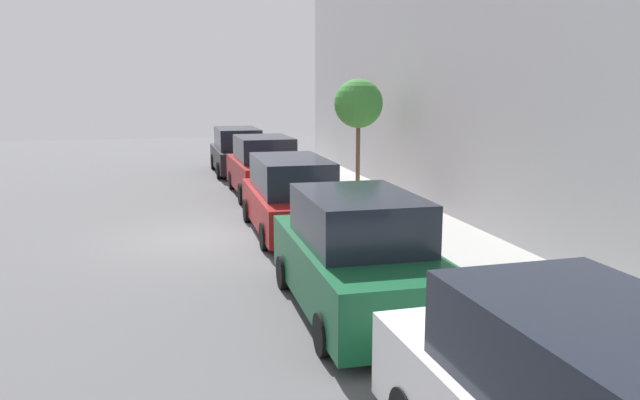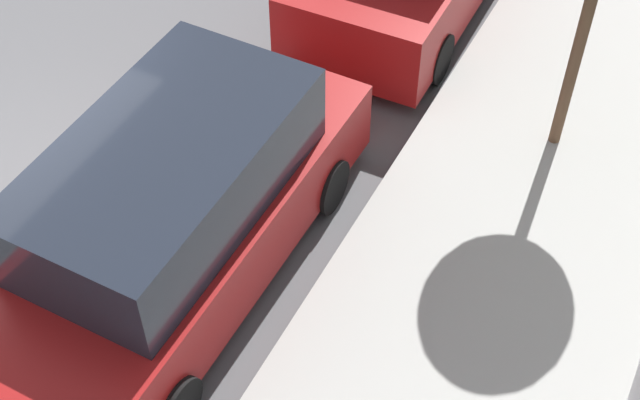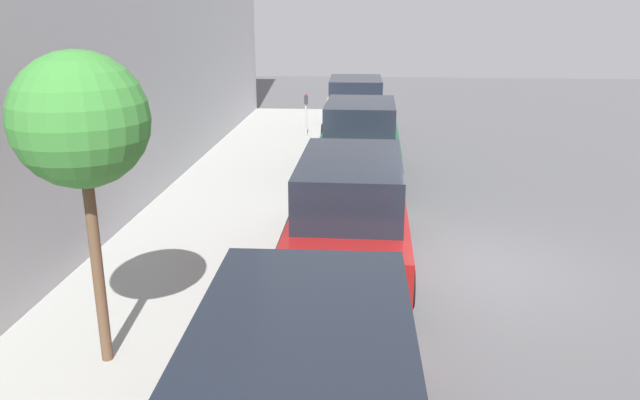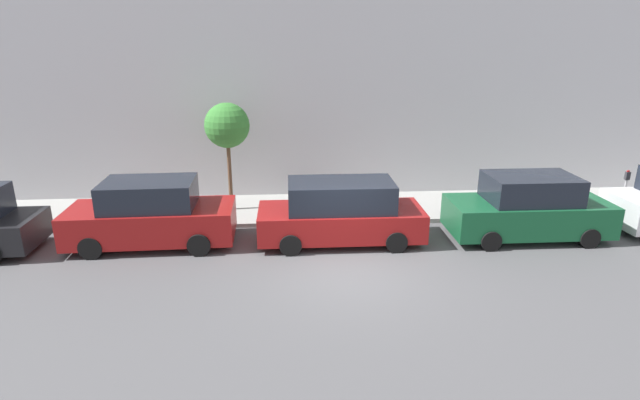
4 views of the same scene
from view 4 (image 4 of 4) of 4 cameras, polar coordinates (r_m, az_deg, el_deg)
name	(u,v)px [view 4 (image 4 of 4)]	position (r m, az deg, el deg)	size (l,w,h in m)	color
ground_plane	(349,273)	(13.28, 3.32, -8.35)	(60.00, 60.00, 0.00)	#515154
sidewalk	(331,208)	(17.92, 1.26, -0.94)	(3.15, 32.00, 0.15)	#9E9E99
building_facade	(326,6)	(19.54, 0.65, 21.24)	(2.00, 32.00, 13.99)	#B7B7BC
parked_suv_second	(528,209)	(16.51, 22.68, -0.91)	(2.08, 4.81, 1.98)	#14512D
parked_minivan_third	(341,213)	(14.91, 2.36, -1.47)	(2.02, 4.92, 1.90)	maroon
parked_suv_fourth	(151,215)	(15.51, -18.72, -1.63)	(2.08, 4.84, 1.98)	maroon
parking_meter_near	(625,186)	(20.24, 31.53, 1.39)	(0.11, 0.15, 1.43)	#ADADB2
street_tree	(227,126)	(17.15, -10.58, 8.31)	(1.51, 1.51, 3.72)	brown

